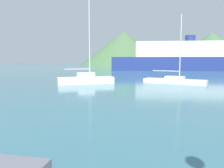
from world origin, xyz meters
The scene contains 5 objects.
sailboat_inner centered at (-5.38, 23.40, 0.54)m, with size 5.98×4.89×11.07m.
sailboat_middle centered at (4.04, 26.43, 0.35)m, with size 6.98×3.16×7.48m.
ferry_distant centered at (6.94, 57.86, 2.97)m, with size 38.32×16.32×8.36m.
hill_west centered at (-18.89, 96.12, 7.37)m, with size 38.56×38.56×14.74m.
hill_central centered at (16.67, 96.35, 6.51)m, with size 36.26×36.26×13.02m.
Camera 1 is at (4.36, 1.22, 2.75)m, focal length 35.00 mm.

